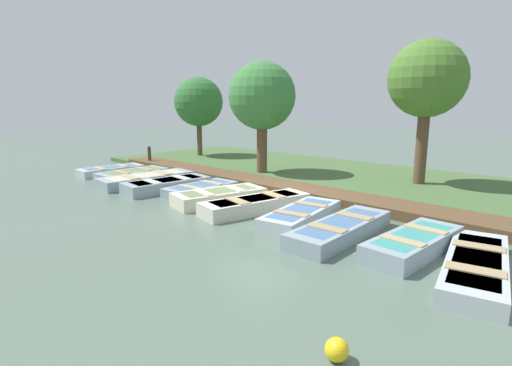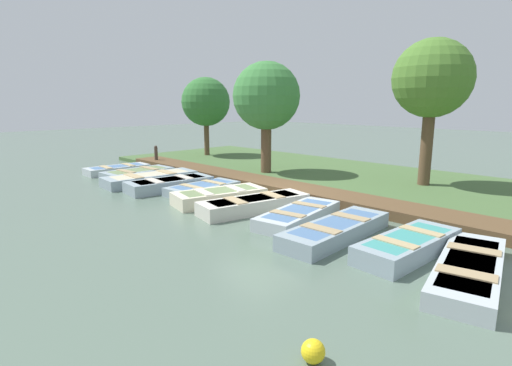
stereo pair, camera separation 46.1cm
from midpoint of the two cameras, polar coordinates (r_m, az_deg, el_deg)
ground_plane at (r=12.82m, az=1.67°, el=-2.63°), size 80.00×80.00×0.00m
shore_bank at (r=16.69m, az=13.68°, el=0.69°), size 8.00×24.00×0.18m
dock_walkway at (r=13.95m, az=6.21°, el=-0.91°), size 1.33×19.89×0.29m
rowboat_0 at (r=18.87m, az=-18.54°, el=1.87°), size 2.77×1.14×0.34m
rowboat_1 at (r=17.49m, az=-15.79°, el=1.34°), size 2.91×1.36×0.35m
rowboat_2 at (r=16.06m, az=-14.04°, el=0.64°), size 3.65×1.49×0.40m
rowboat_3 at (r=14.74m, az=-11.38°, el=-0.15°), size 3.17×1.45×0.42m
rowboat_4 at (r=14.05m, az=-6.68°, el=-0.77°), size 2.66×1.28×0.33m
rowboat_5 at (r=12.61m, az=-4.19°, el=-1.89°), size 3.06×1.78×0.43m
rowboat_6 at (r=11.62m, az=0.91°, el=-3.04°), size 3.48×1.67×0.43m
rowboat_7 at (r=10.74m, az=7.33°, el=-4.57°), size 3.08×1.51×0.36m
rowboat_8 at (r=9.61m, az=12.72°, el=-6.56°), size 3.39×1.14×0.40m
rowboat_9 at (r=9.04m, az=22.30°, el=-8.25°), size 2.86×1.15×0.42m
rowboat_10 at (r=8.42m, az=29.60°, el=-10.64°), size 3.59×1.72×0.35m
mooring_post_near at (r=20.46m, az=-13.45°, el=3.84°), size 0.16×0.16×1.01m
buoy at (r=5.36m, az=10.81°, el=-22.57°), size 0.30×0.30×0.30m
park_tree_far_left at (r=22.61m, az=-6.60°, el=11.41°), size 2.67×2.67×4.47m
park_tree_left at (r=16.82m, az=2.29°, el=12.19°), size 2.79×2.79×4.77m
park_tree_center at (r=15.56m, az=24.66°, el=13.22°), size 2.71×2.71×5.29m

